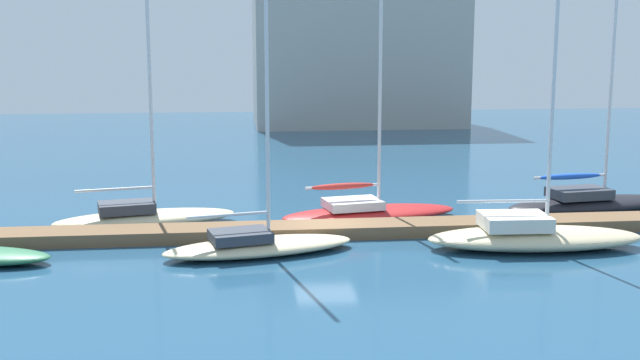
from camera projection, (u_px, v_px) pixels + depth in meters
ground_plane at (325, 236)px, 32.32m from camera, size 120.00×120.00×0.00m
dock_pier at (325, 230)px, 32.28m from camera, size 30.91×1.84×0.51m
sailboat_1 at (144, 215)px, 33.95m from camera, size 8.14×3.85×10.17m
sailboat_2 at (257, 242)px, 29.40m from camera, size 7.65×3.90×11.67m
sailboat_3 at (367, 210)px, 35.14m from camera, size 8.51×4.07×11.23m
sailboat_4 at (533, 235)px, 30.21m from camera, size 8.53×3.26×11.85m
sailboat_5 at (593, 201)px, 36.90m from camera, size 9.21×3.74×11.52m
harbor_building_distant at (357, 41)px, 75.40m from camera, size 19.75×11.19×16.15m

